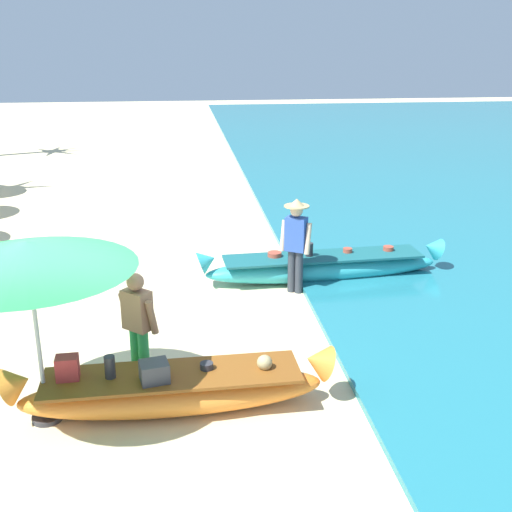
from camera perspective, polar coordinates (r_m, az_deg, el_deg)
name	(u,v)px	position (r m, az deg, el deg)	size (l,w,h in m)	color
ground_plane	(93,398)	(8.53, -14.43, -12.19)	(80.00, 80.00, 0.00)	beige
boat_orange_foreground	(172,389)	(7.94, -7.53, -11.78)	(4.01, 0.86, 0.80)	orange
boat_cyan_midground	(323,267)	(11.96, 6.00, -0.94)	(4.74, 0.94, 0.77)	#33B2BC
person_vendor_hatted	(296,239)	(11.13, 3.60, 1.50)	(0.58, 0.47, 1.72)	#333842
person_tourist_customer	(138,324)	(8.27, -10.52, -5.99)	(0.54, 0.50, 1.56)	green
patio_umbrella_large	(27,256)	(7.37, -19.80, -0.01)	(2.39, 2.39, 2.24)	#B7B7BC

